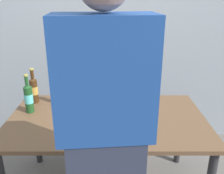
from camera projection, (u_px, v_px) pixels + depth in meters
desk at (108, 126)px, 1.92m from camera, size 1.51×0.88×0.70m
laptop at (125, 108)px, 1.92m from camera, size 0.36×0.37×0.22m
beer_bottle_amber at (30, 97)px, 1.94m from camera, size 0.07×0.07×0.32m
beer_bottle_brown at (35, 89)px, 2.12m from camera, size 0.07×0.07×0.31m
beer_bottle_dark at (59, 91)px, 2.10m from camera, size 0.06×0.06×0.30m
person_figure at (106, 147)px, 1.20m from camera, size 0.46×0.31×1.77m
back_wall at (109, 24)px, 2.57m from camera, size 6.00×0.10×2.60m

